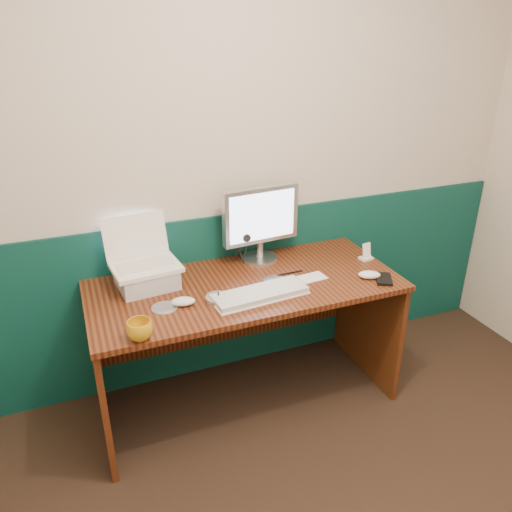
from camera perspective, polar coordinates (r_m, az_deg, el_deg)
name	(u,v)px	position (r m, az deg, el deg)	size (l,w,h in m)	color
back_wall	(242,169)	(2.76, -1.61, 9.92)	(3.50, 0.04, 2.50)	beige
wainscot	(244,290)	(3.03, -1.36, -3.96)	(3.48, 0.02, 1.00)	#083636
desk	(246,344)	(2.78, -1.15, -9.99)	(1.60, 0.70, 0.75)	#3B120A
laptop_riser	(147,278)	(2.59, -12.37, -2.42)	(0.28, 0.24, 0.10)	#B8BDC4
laptop	(143,244)	(2.51, -12.75, 1.35)	(0.33, 0.25, 0.27)	white
monitor	(260,224)	(2.75, 0.46, 3.73)	(0.44, 0.13, 0.44)	silver
keyboard	(260,294)	(2.45, 0.46, -4.41)	(0.47, 0.16, 0.03)	silver
mouse_right	(369,275)	(2.69, 12.83, -2.10)	(0.12, 0.07, 0.04)	white
mouse_left	(183,301)	(2.40, -8.34, -5.16)	(0.12, 0.07, 0.04)	silver
mug	(140,330)	(2.18, -13.15, -8.24)	(0.11, 0.11, 0.09)	#CF9413
camcorder	(241,244)	(2.78, -1.74, 1.35)	(0.09, 0.13, 0.20)	#BBBBC0
cd_spindle	(218,299)	(2.42, -4.32, -4.90)	(0.12, 0.12, 0.03)	silver
cd_loose_a	(165,308)	(2.40, -10.39, -5.81)	(0.13, 0.13, 0.00)	#ADB4BD
cd_loose_b	(274,280)	(2.62, 2.10, -2.73)	(0.11, 0.11, 0.00)	#B0B6C0
pen	(290,273)	(2.68, 3.93, -1.93)	(0.01, 0.01, 0.14)	black
papers	(312,277)	(2.65, 6.43, -2.45)	(0.14, 0.10, 0.00)	white
dock	(366,258)	(2.91, 12.44, -0.26)	(0.07, 0.05, 0.01)	white
music_player	(367,250)	(2.89, 12.53, 0.63)	(0.05, 0.01, 0.09)	white
pda	(384,279)	(2.69, 14.41, -2.56)	(0.08, 0.13, 0.02)	black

